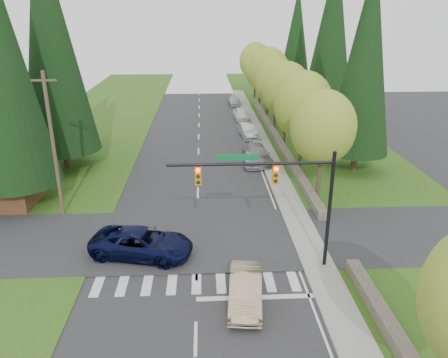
{
  "coord_description": "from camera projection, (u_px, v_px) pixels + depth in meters",
  "views": [
    {
      "loc": [
        0.48,
        -16.45,
        13.51
      ],
      "look_at": [
        1.86,
        11.21,
        2.8
      ],
      "focal_mm": 35.0,
      "sensor_mm": 36.0,
      "label": 1
    }
  ],
  "objects": [
    {
      "name": "grass_east",
      "position": [
        342.0,
        170.0,
        39.4
      ],
      "size": [
        14.0,
        110.0,
        0.06
      ],
      "primitive_type": "cube",
      "color": "#285717",
      "rests_on": "ground"
    },
    {
      "name": "grass_west",
      "position": [
        50.0,
        175.0,
        38.19
      ],
      "size": [
        14.0,
        110.0,
        0.06
      ],
      "primitive_type": "cube",
      "color": "#285717",
      "rests_on": "ground"
    },
    {
      "name": "parked_car_b",
      "position": [
        257.0,
        154.0,
        41.38
      ],
      "size": [
        2.59,
        5.58,
        1.58
      ],
      "primitive_type": "imported",
      "rotation": [
        0.0,
        0.0,
        0.07
      ],
      "color": "gray",
      "rests_on": "ground"
    },
    {
      "name": "decid_tree_3",
      "position": [
        276.0,
        82.0,
        51.16
      ],
      "size": [
        5.0,
        5.0,
        8.55
      ],
      "color": "#38281C",
      "rests_on": "ground"
    },
    {
      "name": "sedan_champagne",
      "position": [
        245.0,
        290.0,
        21.35
      ],
      "size": [
        2.01,
        4.6,
        1.47
      ],
      "primitive_type": "imported",
      "rotation": [
        0.0,
        0.0,
        -0.1
      ],
      "color": "tan",
      "rests_on": "ground"
    },
    {
      "name": "conifer_e_c",
      "position": [
        296.0,
        42.0,
        62.19
      ],
      "size": [
        5.1,
        5.1,
        16.8
      ],
      "color": "#38281C",
      "rests_on": "ground"
    },
    {
      "name": "sidewalk_east",
      "position": [
        272.0,
        164.0,
        40.96
      ],
      "size": [
        1.8,
        80.0,
        0.13
      ],
      "primitive_type": "cube",
      "color": "gray",
      "rests_on": "ground"
    },
    {
      "name": "suv_navy",
      "position": [
        142.0,
        243.0,
        25.47
      ],
      "size": [
        6.41,
        4.02,
        1.65
      ],
      "primitive_type": "imported",
      "rotation": [
        0.0,
        0.0,
        1.34
      ],
      "color": "black",
      "rests_on": "ground"
    },
    {
      "name": "ground",
      "position": [
        196.0,
        323.0,
        20.17
      ],
      "size": [
        120.0,
        120.0,
        0.0
      ],
      "primitive_type": "plane",
      "color": "#28282B",
      "rests_on": "ground"
    },
    {
      "name": "stone_wall_north",
      "position": [
        276.0,
        138.0,
        48.39
      ],
      "size": [
        0.7,
        40.0,
        0.7
      ],
      "primitive_type": "cube",
      "color": "#4C4438",
      "rests_on": "ground"
    },
    {
      "name": "conifer_e_a",
      "position": [
        366.0,
        59.0,
        35.92
      ],
      "size": [
        5.44,
        5.44,
        17.8
      ],
      "color": "#38281C",
      "rests_on": "ground"
    },
    {
      "name": "conifer_w_e",
      "position": [
        51.0,
        46.0,
        41.89
      ],
      "size": [
        5.78,
        5.78,
        18.8
      ],
      "color": "#38281C",
      "rests_on": "ground"
    },
    {
      "name": "decid_tree_6",
      "position": [
        255.0,
        61.0,
        70.65
      ],
      "size": [
        5.2,
        5.2,
        8.86
      ],
      "color": "#38281C",
      "rests_on": "ground"
    },
    {
      "name": "parked_car_d",
      "position": [
        241.0,
        114.0,
        57.42
      ],
      "size": [
        2.19,
        4.72,
        1.57
      ],
      "primitive_type": "imported",
      "rotation": [
        0.0,
        0.0,
        0.08
      ],
      "color": "silver",
      "rests_on": "ground"
    },
    {
      "name": "parked_car_a",
      "position": [
        252.0,
        159.0,
        40.52
      ],
      "size": [
        1.79,
        3.89,
        1.29
      ],
      "primitive_type": "imported",
      "rotation": [
        0.0,
        0.0,
        -0.07
      ],
      "color": "#B7B6BB",
      "rests_on": "ground"
    },
    {
      "name": "decid_tree_4",
      "position": [
        269.0,
        71.0,
        57.54
      ],
      "size": [
        5.4,
        5.4,
        9.18
      ],
      "color": "#38281C",
      "rests_on": "ground"
    },
    {
      "name": "decid_tree_2",
      "position": [
        286.0,
        90.0,
        44.54
      ],
      "size": [
        5.0,
        5.0,
        8.82
      ],
      "color": "#38281C",
      "rests_on": "ground"
    },
    {
      "name": "decid_tree_0",
      "position": [
        323.0,
        127.0,
        31.62
      ],
      "size": [
        4.8,
        4.8,
        8.37
      ],
      "color": "#38281C",
      "rests_on": "ground"
    },
    {
      "name": "parked_car_e",
      "position": [
        235.0,
        101.0,
        66.56
      ],
      "size": [
        1.79,
        4.25,
        1.23
      ],
      "primitive_type": "imported",
      "rotation": [
        0.0,
        0.0,
        0.02
      ],
      "color": "#AAABAF",
      "rests_on": "ground"
    },
    {
      "name": "decid_tree_1",
      "position": [
        303.0,
        105.0,
        38.07
      ],
      "size": [
        5.2,
        5.2,
        8.8
      ],
      "color": "#38281C",
      "rests_on": "ground"
    },
    {
      "name": "conifer_w_c",
      "position": [
        50.0,
        39.0,
        36.03
      ],
      "size": [
        6.46,
        6.46,
        20.8
      ],
      "color": "#38281C",
      "rests_on": "ground"
    },
    {
      "name": "utility_pole",
      "position": [
        53.0,
        145.0,
        29.05
      ],
      "size": [
        1.6,
        0.24,
        10.0
      ],
      "color": "#473828",
      "rests_on": "ground"
    },
    {
      "name": "conifer_e_b",
      "position": [
        331.0,
        37.0,
        48.65
      ],
      "size": [
        6.12,
        6.12,
        19.8
      ],
      "color": "#38281C",
      "rests_on": "ground"
    },
    {
      "name": "cross_street",
      "position": [
        197.0,
        239.0,
        27.62
      ],
      "size": [
        120.0,
        8.0,
        0.1
      ],
      "primitive_type": "cube",
      "color": "#28282B",
      "rests_on": "ground"
    },
    {
      "name": "traffic_signal",
      "position": [
        278.0,
        185.0,
        22.77
      ],
      "size": [
        8.7,
        0.37,
        6.8
      ],
      "color": "black",
      "rests_on": "ground"
    },
    {
      "name": "decid_tree_5",
      "position": [
        260.0,
        69.0,
        64.25
      ],
      "size": [
        4.8,
        4.8,
        8.3
      ],
      "color": "#38281C",
      "rests_on": "ground"
    },
    {
      "name": "curb_east",
      "position": [
        263.0,
        164.0,
        40.92
      ],
      "size": [
        0.2,
        80.0,
        0.13
      ],
      "primitive_type": "cube",
      "color": "gray",
      "rests_on": "ground"
    },
    {
      "name": "parked_car_c",
      "position": [
        248.0,
        130.0,
        49.88
      ],
      "size": [
        2.03,
        4.6,
        1.47
      ],
      "primitive_type": "imported",
      "rotation": [
        0.0,
        0.0,
        0.11
      ],
      "color": "#BBBBC1",
      "rests_on": "ground"
    }
  ]
}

